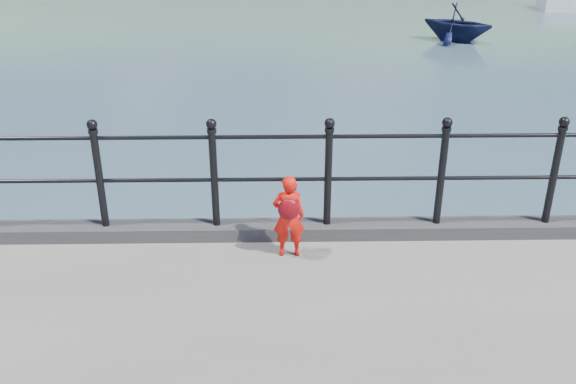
{
  "coord_description": "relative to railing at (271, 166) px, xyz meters",
  "views": [
    {
      "loc": [
        0.07,
        -6.05,
        4.2
      ],
      "look_at": [
        0.18,
        -0.2,
        1.55
      ],
      "focal_mm": 38.0,
      "sensor_mm": 36.0,
      "label": 1
    }
  ],
  "objects": [
    {
      "name": "child",
      "position": [
        0.18,
        -0.42,
        -0.37
      ],
      "size": [
        0.33,
        0.29,
        0.88
      ],
      "rotation": [
        0.0,
        0.0,
        3.16
      ],
      "color": "red",
      "rests_on": "quay"
    },
    {
      "name": "railing",
      "position": [
        0.0,
        0.0,
        0.0
      ],
      "size": [
        18.11,
        0.11,
        1.2
      ],
      "color": "black",
      "rests_on": "kerb"
    },
    {
      "name": "ground",
      "position": [
        -0.0,
        0.15,
        -1.82
      ],
      "size": [
        600.0,
        600.0,
        0.0
      ],
      "primitive_type": "plane",
      "color": "#2D4251",
      "rests_on": "ground"
    },
    {
      "name": "launch_navy",
      "position": [
        6.66,
        16.69,
        -1.14
      ],
      "size": [
        3.44,
        3.39,
        1.37
      ],
      "primitive_type": "imported",
      "rotation": [
        0.0,
        0.0,
        0.88
      ],
      "color": "#0E1233",
      "rests_on": "ground"
    },
    {
      "name": "kerb",
      "position": [
        -0.0,
        -0.0,
        -0.75
      ],
      "size": [
        60.0,
        0.3,
        0.15
      ],
      "primitive_type": "cube",
      "color": "#28282B",
      "rests_on": "quay"
    }
  ]
}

